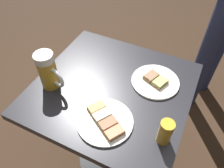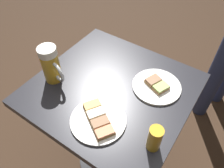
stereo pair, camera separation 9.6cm
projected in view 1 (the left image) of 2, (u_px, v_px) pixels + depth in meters
name	position (u px, v px, depth m)	size (l,w,h in m)	color
ground_plane	(112.00, 157.00, 1.51)	(6.00, 6.00, 0.00)	#382619
cafe_table	(112.00, 111.00, 1.11)	(0.68, 0.65, 0.73)	black
plate_near	(105.00, 121.00, 0.85)	(0.22, 0.22, 0.03)	white
plate_far	(155.00, 81.00, 0.99)	(0.22, 0.22, 0.03)	white
beer_mug	(48.00, 71.00, 0.92)	(0.14, 0.08, 0.18)	gold
beer_glass_small	(165.00, 132.00, 0.76)	(0.05, 0.05, 0.11)	gold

